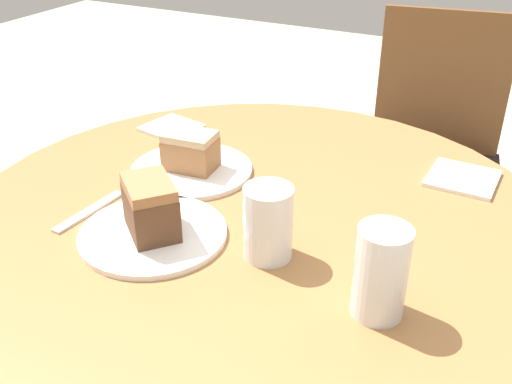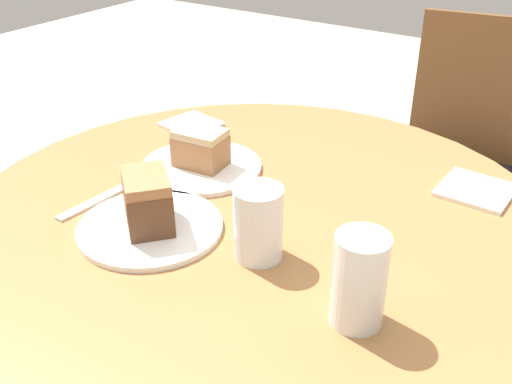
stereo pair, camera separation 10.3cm
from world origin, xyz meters
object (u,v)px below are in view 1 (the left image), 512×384
glass_lemonade (268,226)px  plate_far (192,170)px  chair (430,161)px  plate_near (153,234)px  cake_slice_near (150,207)px  glass_water (380,276)px  cake_slice_far (191,151)px

glass_lemonade → plate_far: bearing=144.5°
chair → plate_near: 1.12m
plate_far → cake_slice_near: 0.24m
glass_lemonade → glass_water: size_ratio=0.89×
cake_slice_far → glass_lemonade: glass_lemonade is taller
plate_near → cake_slice_near: 0.05m
cake_slice_far → glass_lemonade: 0.32m
plate_near → glass_water: glass_water is taller
plate_near → plate_far: (-0.07, 0.22, 0.00)m
cake_slice_near → cake_slice_far: (-0.07, 0.22, -0.01)m
cake_slice_near → glass_lemonade: bearing=11.6°
plate_near → cake_slice_far: cake_slice_far is taller
glass_lemonade → glass_water: 0.20m
chair → plate_near: (-0.25, -1.05, 0.28)m
plate_far → cake_slice_near: (0.07, -0.22, 0.05)m
chair → glass_lemonade: 1.07m
cake_slice_far → plate_far: bearing=-45.0°
plate_far → cake_slice_far: size_ratio=2.31×
glass_lemonade → cake_slice_near: bearing=-168.4°
plate_near → plate_far: size_ratio=1.01×
plate_far → glass_lemonade: 0.32m
cake_slice_near → cake_slice_far: 0.23m
chair → glass_lemonade: size_ratio=7.53×
cake_slice_far → chair: bearing=69.3°
cake_slice_near → cake_slice_far: bearing=106.8°
glass_lemonade → glass_water: glass_water is taller
chair → plate_far: (-0.31, -0.83, 0.28)m
glass_lemonade → glass_water: (0.19, -0.05, 0.01)m
chair → glass_water: chair is taller
glass_water → plate_far: bearing=152.2°
chair → cake_slice_near: chair is taller
plate_near → cake_slice_far: size_ratio=2.34×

